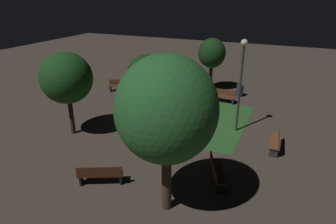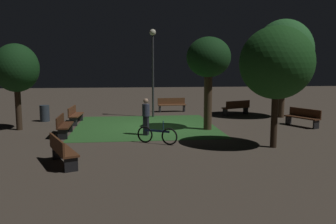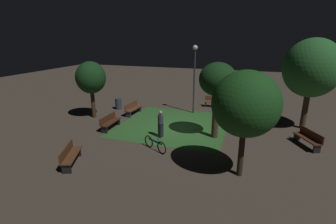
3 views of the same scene
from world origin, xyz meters
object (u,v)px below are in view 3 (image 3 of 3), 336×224
object	(u,v)px
tree_tall_center	(91,78)
lamp_post_plaza_east	(195,69)
bench_near_trees	(70,155)
tree_back_left	(246,104)
bench_by_lamp	(308,138)
bench_back_row	(133,108)
bench_path_side	(110,121)
tree_back_right	(218,81)
bench_lawn_edge	(216,101)
bicycle	(155,144)
trash_bin	(118,104)
tree_lawn_side	(312,68)
bench_front_left	(264,112)
pedestrian	(161,123)

from	to	relation	value
tree_tall_center	lamp_post_plaza_east	size ratio (longest dim) A/B	0.80
bench_near_trees	tree_back_left	world-z (taller)	tree_back_left
tree_tall_center	bench_by_lamp	bearing A→B (deg)	87.77
bench_back_row	bench_near_trees	xyz separation A→B (m)	(7.83, 0.76, 0.00)
bench_by_lamp	bench_near_trees	bearing A→B (deg)	-61.69
bench_by_lamp	bench_path_side	bearing A→B (deg)	-84.48
bench_back_row	tree_back_right	distance (m)	7.49
bench_back_row	bench_lawn_edge	xyz separation A→B (m)	(-4.06, 5.57, 0.00)
bench_lawn_edge	bench_near_trees	xyz separation A→B (m)	(11.89, -4.81, 0.00)
bicycle	trash_bin	bearing A→B (deg)	-137.38
tree_back_right	tree_tall_center	size ratio (longest dim) A/B	1.08
tree_lawn_side	bench_path_side	bearing A→B (deg)	-70.57
bench_lawn_edge	lamp_post_plaza_east	bearing A→B (deg)	-31.56
bench_near_trees	bicycle	xyz separation A→B (m)	(-2.61, 3.12, -0.14)
bench_front_left	tree_back_right	xyz separation A→B (m)	(4.53, -2.79, 2.81)
bench_back_row	bench_lawn_edge	world-z (taller)	same
bench_path_side	pedestrian	bearing A→B (deg)	85.63
bench_front_left	tree_tall_center	world-z (taller)	tree_tall_center
tree_back_right	bicycle	world-z (taller)	tree_back_right
bench_path_side	tree_back_left	world-z (taller)	tree_back_left
tree_lawn_side	lamp_post_plaza_east	size ratio (longest dim) A/B	1.11
bench_back_row	bench_lawn_edge	bearing A→B (deg)	126.13
tree_back_left	tree_tall_center	bearing A→B (deg)	-114.13
bench_near_trees	tree_lawn_side	distance (m)	14.28
bench_near_trees	bench_by_lamp	world-z (taller)	same
bench_lawn_edge	lamp_post_plaza_east	xyz separation A→B (m)	(2.21, -1.36, 2.89)
bicycle	bench_near_trees	bearing A→B (deg)	-50.05
bench_near_trees	tree_tall_center	xyz separation A→B (m)	(-6.26, -3.09, 2.39)
bench_lawn_edge	pedestrian	bearing A→B (deg)	-15.06
lamp_post_plaza_east	bench_path_side	bearing A→B (deg)	-39.78
bench_by_lamp	tree_tall_center	bearing A→B (deg)	-92.23
bench_near_trees	bench_lawn_edge	bearing A→B (deg)	158.00
lamp_post_plaza_east	bicycle	xyz separation A→B (m)	(7.07, -0.33, -3.03)
bench_front_left	tree_back_right	size ratio (longest dim) A/B	0.43
tree_back_right	bench_by_lamp	bearing A→B (deg)	94.06
bench_lawn_edge	pedestrian	world-z (taller)	pedestrian
bench_front_left	bench_path_side	bearing A→B (deg)	-60.37
bench_back_row	pedestrian	distance (m)	4.97
pedestrian	lamp_post_plaza_east	bearing A→B (deg)	172.85
bench_path_side	bench_front_left	distance (m)	10.68
tree_back_left	bicycle	xyz separation A→B (m)	(-1.04, -4.25, -2.77)
tree_back_right	tree_lawn_side	bearing A→B (deg)	123.23
tree_lawn_side	tree_back_left	bearing A→B (deg)	-25.78
bench_front_left	bench_near_trees	bearing A→B (deg)	-40.71
bench_back_row	bicycle	size ratio (longest dim) A/B	1.20
bench_path_side	tree_back_left	bearing A→B (deg)	69.44
bench_back_row	tree_back_left	world-z (taller)	tree_back_left
bench_front_left	bicycle	xyz separation A→B (m)	(7.29, -5.40, -0.14)
bench_front_left	pedestrian	xyz separation A→B (m)	(5.55, -5.74, 0.37)
tree_lawn_side	bench_front_left	bearing A→B (deg)	-117.48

